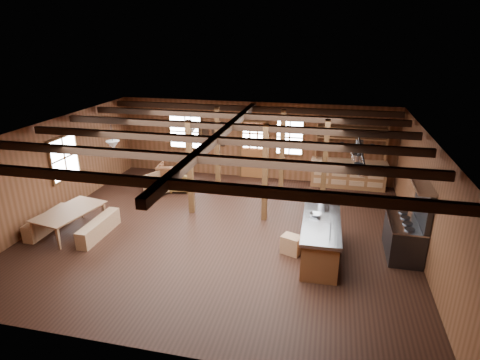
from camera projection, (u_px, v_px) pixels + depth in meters
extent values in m
cube|color=black|center=(222.00, 231.00, 10.94)|extent=(10.00, 9.00, 0.02)
cube|color=black|center=(220.00, 130.00, 9.96)|extent=(10.00, 9.00, 0.02)
cube|color=#593119|center=(53.00, 169.00, 11.50)|extent=(0.02, 9.00, 2.80)
cube|color=#593119|center=(427.00, 200.00, 9.40)|extent=(0.02, 9.00, 2.80)
cube|color=#593119|center=(254.00, 140.00, 14.57)|extent=(10.00, 0.02, 2.80)
cube|color=#593119|center=(145.00, 281.00, 6.32)|extent=(10.00, 0.02, 2.80)
cube|color=black|center=(165.00, 184.00, 6.80)|extent=(9.80, 0.12, 0.18)
cube|color=black|center=(194.00, 158.00, 8.18)|extent=(9.80, 0.12, 0.18)
cube|color=black|center=(214.00, 140.00, 9.55)|extent=(9.80, 0.12, 0.18)
cube|color=black|center=(230.00, 127.00, 10.92)|extent=(9.80, 0.12, 0.18)
cube|color=black|center=(242.00, 116.00, 12.29)|extent=(9.80, 0.12, 0.18)
cube|color=black|center=(250.00, 109.00, 13.48)|extent=(9.80, 0.12, 0.18)
cube|color=black|center=(220.00, 135.00, 10.01)|extent=(0.18, 8.82, 0.18)
cube|color=#402412|center=(190.00, 168.00, 11.61)|extent=(0.15, 0.15, 2.80)
cube|color=#402412|center=(218.00, 148.00, 13.58)|extent=(0.15, 0.15, 2.80)
cube|color=#402412|center=(265.00, 174.00, 11.15)|extent=(0.15, 0.15, 2.80)
cube|color=#402412|center=(282.00, 152.00, 13.12)|extent=(0.15, 0.15, 2.80)
cube|color=#402412|center=(325.00, 167.00, 11.73)|extent=(0.15, 0.15, 2.80)
cube|color=brown|center=(253.00, 163.00, 14.81)|extent=(0.90, 0.06, 1.10)
cube|color=#402412|center=(241.00, 149.00, 14.74)|extent=(0.06, 0.08, 2.10)
cube|color=#402412|center=(266.00, 151.00, 14.54)|extent=(0.06, 0.08, 2.10)
cube|color=#402412|center=(254.00, 121.00, 14.27)|extent=(1.02, 0.08, 0.06)
cube|color=white|center=(254.00, 137.00, 14.47)|extent=(0.84, 0.02, 0.90)
cube|color=white|center=(186.00, 132.00, 15.00)|extent=(1.20, 0.02, 1.20)
cube|color=#402412|center=(186.00, 132.00, 15.00)|extent=(1.32, 0.06, 1.32)
cube|color=white|center=(290.00, 137.00, 14.19)|extent=(0.90, 0.02, 1.20)
cube|color=#402412|center=(290.00, 137.00, 14.19)|extent=(1.02, 0.06, 1.32)
cube|color=white|center=(64.00, 158.00, 11.87)|extent=(0.02, 1.20, 1.20)
cube|color=#402412|center=(64.00, 158.00, 11.87)|extent=(0.14, 1.24, 1.32)
cube|color=silver|center=(219.00, 128.00, 14.66)|extent=(0.50, 0.03, 0.40)
cube|color=black|center=(219.00, 128.00, 14.65)|extent=(0.55, 0.02, 0.45)
cube|color=silver|center=(203.00, 130.00, 14.82)|extent=(0.35, 0.03, 0.45)
cube|color=black|center=(203.00, 130.00, 14.81)|extent=(0.40, 0.02, 0.50)
cube|color=silver|center=(219.00, 141.00, 14.83)|extent=(0.40, 0.03, 0.30)
cube|color=black|center=(219.00, 141.00, 14.82)|extent=(0.45, 0.02, 0.35)
cube|color=brown|center=(348.00, 175.00, 13.91)|extent=(2.50, 0.55, 0.90)
cube|color=olive|center=(349.00, 162.00, 13.72)|extent=(2.55, 0.60, 0.06)
cube|color=brown|center=(350.00, 148.00, 13.62)|extent=(2.30, 0.35, 0.04)
cube|color=brown|center=(351.00, 138.00, 13.50)|extent=(2.30, 0.35, 0.04)
cube|color=brown|center=(352.00, 128.00, 13.38)|extent=(2.30, 0.35, 0.04)
cube|color=brown|center=(317.00, 136.00, 13.74)|extent=(0.04, 0.35, 1.40)
cube|color=brown|center=(387.00, 140.00, 13.26)|extent=(0.04, 0.35, 1.40)
cylinder|color=#2F2F32|center=(112.00, 133.00, 10.67)|extent=(0.02, 0.02, 0.45)
cone|color=silver|center=(113.00, 145.00, 10.78)|extent=(0.36, 0.36, 0.22)
cylinder|color=#2F2F32|center=(190.00, 120.00, 12.18)|extent=(0.02, 0.02, 0.45)
cone|color=silver|center=(191.00, 131.00, 12.30)|extent=(0.36, 0.36, 0.22)
cylinder|color=#2F2F32|center=(361.00, 145.00, 9.61)|extent=(0.04, 3.00, 0.04)
cylinder|color=#2F2F32|center=(364.00, 165.00, 8.40)|extent=(0.01, 0.01, 0.16)
cylinder|color=#AFB1B6|center=(363.00, 172.00, 8.45)|extent=(0.23, 0.23, 0.14)
cylinder|color=#2F2F32|center=(359.00, 159.00, 8.92)|extent=(0.01, 0.01, 0.20)
cylinder|color=#2F2F32|center=(358.00, 166.00, 8.98)|extent=(0.20, 0.20, 0.14)
cylinder|color=#2F2F32|center=(358.00, 151.00, 9.41)|extent=(0.01, 0.01, 0.16)
cylinder|color=#AFB1B6|center=(357.00, 157.00, 9.46)|extent=(0.26, 0.26, 0.14)
cylinder|color=#2F2F32|center=(359.00, 146.00, 9.89)|extent=(0.01, 0.01, 0.17)
cylinder|color=#2F2F32|center=(358.00, 152.00, 9.94)|extent=(0.21, 0.21, 0.14)
cylinder|color=#2F2F32|center=(355.00, 142.00, 10.42)|extent=(0.01, 0.01, 0.29)
cylinder|color=#AFB1B6|center=(354.00, 150.00, 10.49)|extent=(0.23, 0.23, 0.14)
cylinder|color=#2F2F32|center=(360.00, 136.00, 10.87)|extent=(0.01, 0.01, 0.22)
cylinder|color=#2F2F32|center=(360.00, 143.00, 10.93)|extent=(0.19, 0.19, 0.14)
cube|color=brown|center=(320.00, 240.00, 9.59)|extent=(0.85, 2.42, 0.86)
cube|color=#AFB1B6|center=(322.00, 222.00, 9.43)|extent=(0.93, 2.52, 0.08)
cylinder|color=#2F2F32|center=(321.00, 234.00, 8.88)|extent=(0.44, 0.44, 0.06)
cylinder|color=#AFB1B6|center=(330.00, 229.00, 8.79)|extent=(0.03, 0.03, 0.30)
cube|color=olive|center=(291.00, 245.00, 9.77)|extent=(0.61, 0.53, 0.46)
cube|color=#2F2F32|center=(403.00, 238.00, 9.65)|extent=(0.76, 1.43, 0.86)
cube|color=#AFB1B6|center=(406.00, 222.00, 9.50)|extent=(0.78, 1.45, 0.04)
cube|color=#2F2F32|center=(424.00, 203.00, 9.26)|extent=(0.12, 1.43, 0.96)
cube|color=#AFB1B6|center=(422.00, 183.00, 9.12)|extent=(0.40, 1.53, 0.05)
imported|color=#946543|center=(72.00, 222.00, 10.75)|extent=(1.34, 1.99, 0.65)
cube|color=olive|center=(48.00, 222.00, 10.94)|extent=(0.31, 1.65, 0.45)
cube|color=olive|center=(99.00, 228.00, 10.61)|extent=(0.31, 1.67, 0.46)
imported|color=brown|center=(170.00, 174.00, 14.24)|extent=(0.87, 0.89, 0.75)
imported|color=brown|center=(181.00, 181.00, 13.63)|extent=(0.84, 0.86, 0.68)
imported|color=brown|center=(158.00, 184.00, 13.40)|extent=(0.97, 0.98, 0.67)
cylinder|color=#AFB1B6|center=(324.00, 203.00, 10.14)|extent=(0.29, 0.29, 0.17)
imported|color=silver|center=(315.00, 215.00, 9.64)|extent=(0.31, 0.31, 0.07)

